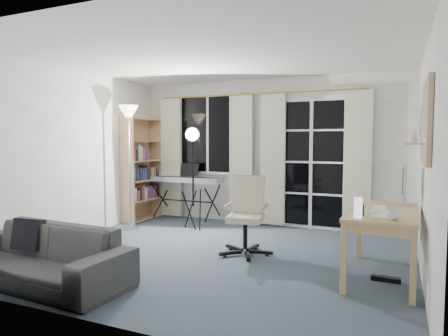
# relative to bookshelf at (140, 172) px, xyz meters

# --- Properties ---
(floor) EXTENTS (4.50, 4.00, 0.02)m
(floor) POSITION_rel_bookshelf_xyz_m (2.12, -1.44, -0.86)
(floor) COLOR #3E4A5B
(floor) RESTS_ON ground
(window) EXTENTS (1.20, 0.08, 1.40)m
(window) POSITION_rel_bookshelf_xyz_m (1.07, 0.54, 0.65)
(window) COLOR white
(window) RESTS_ON floor
(french_door) EXTENTS (1.32, 0.09, 2.11)m
(french_door) POSITION_rel_bookshelf_xyz_m (2.87, 0.54, 0.18)
(french_door) COLOR white
(french_door) RESTS_ON floor
(curtains) EXTENTS (3.60, 0.07, 2.13)m
(curtains) POSITION_rel_bookshelf_xyz_m (1.98, 0.45, 0.25)
(curtains) COLOR gold
(curtains) RESTS_ON floor
(bookshelf) EXTENTS (0.30, 0.84, 1.79)m
(bookshelf) POSITION_rel_bookshelf_xyz_m (0.00, 0.00, 0.00)
(bookshelf) COLOR #A88059
(bookshelf) RESTS_ON floor
(torchiere_lamp) EXTENTS (0.37, 0.37, 1.93)m
(torchiere_lamp) POSITION_rel_bookshelf_xyz_m (0.28, -0.67, 0.71)
(torchiere_lamp) COLOR #B2B2B7
(torchiere_lamp) RESTS_ON floor
(keyboard_piano) EXTENTS (1.28, 0.62, 0.92)m
(keyboard_piano) POSITION_rel_bookshelf_xyz_m (0.79, 0.26, -0.15)
(keyboard_piano) COLOR black
(keyboard_piano) RESTS_ON floor
(studio_light) EXTENTS (0.37, 0.37, 1.62)m
(studio_light) POSITION_rel_bookshelf_xyz_m (1.23, -0.34, 0.45)
(studio_light) COLOR black
(studio_light) RESTS_ON floor
(office_chair) EXTENTS (0.66, 0.65, 0.95)m
(office_chair) POSITION_rel_bookshelf_xyz_m (2.42, -1.15, -0.29)
(office_chair) COLOR black
(office_chair) RESTS_ON floor
(desk) EXTENTS (0.68, 1.31, 0.69)m
(desk) POSITION_rel_bookshelf_xyz_m (4.00, -1.47, -0.24)
(desk) COLOR tan
(desk) RESTS_ON floor
(monitor) EXTENTS (0.17, 0.50, 0.43)m
(monitor) POSITION_rel_bookshelf_xyz_m (4.20, -1.02, 0.11)
(monitor) COLOR silver
(monitor) RESTS_ON desk
(desk_clutter) EXTENTS (0.42, 0.78, 0.88)m
(desk_clutter) POSITION_rel_bookshelf_xyz_m (3.94, -1.69, -0.31)
(desk_clutter) COLOR white
(desk_clutter) RESTS_ON desk
(mug) EXTENTS (0.12, 0.09, 0.11)m
(mug) POSITION_rel_bookshelf_xyz_m (4.10, -1.97, -0.10)
(mug) COLOR silver
(mug) RESTS_ON desk
(wall_mirror) EXTENTS (0.04, 0.94, 0.74)m
(wall_mirror) POSITION_rel_bookshelf_xyz_m (4.34, -1.79, 0.70)
(wall_mirror) COLOR #A88059
(wall_mirror) RESTS_ON floor
(framed_print) EXTENTS (0.03, 0.42, 0.32)m
(framed_print) POSITION_rel_bookshelf_xyz_m (4.35, -0.89, 0.75)
(framed_print) COLOR #A88059
(framed_print) RESTS_ON floor
(wall_shelf) EXTENTS (0.16, 0.30, 0.18)m
(wall_shelf) POSITION_rel_bookshelf_xyz_m (4.28, -0.39, 0.56)
(wall_shelf) COLOR #A88059
(wall_shelf) RESTS_ON floor
(sofa) EXTENTS (1.91, 0.65, 0.74)m
(sofa) POSITION_rel_bookshelf_xyz_m (0.94, -2.98, -0.48)
(sofa) COLOR #272729
(sofa) RESTS_ON floor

